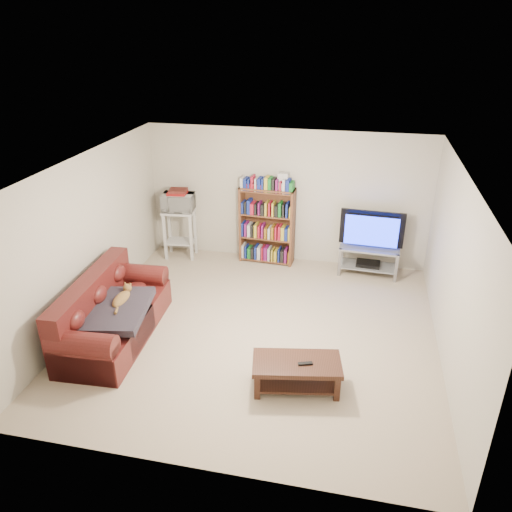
% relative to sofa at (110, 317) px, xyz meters
% --- Properties ---
extents(floor, '(5.00, 5.00, 0.00)m').
position_rel_sofa_xyz_m(floor, '(1.97, 0.55, -0.32)').
color(floor, beige).
rests_on(floor, ground).
extents(ceiling, '(5.00, 5.00, 0.00)m').
position_rel_sofa_xyz_m(ceiling, '(1.97, 0.55, 2.08)').
color(ceiling, white).
rests_on(ceiling, ground).
extents(wall_back, '(5.00, 0.00, 5.00)m').
position_rel_sofa_xyz_m(wall_back, '(1.97, 3.05, 0.88)').
color(wall_back, beige).
rests_on(wall_back, ground).
extents(wall_front, '(5.00, 0.00, 5.00)m').
position_rel_sofa_xyz_m(wall_front, '(1.97, -1.95, 0.88)').
color(wall_front, beige).
rests_on(wall_front, ground).
extents(wall_left, '(0.00, 5.00, 5.00)m').
position_rel_sofa_xyz_m(wall_left, '(-0.53, 0.55, 0.88)').
color(wall_left, beige).
rests_on(wall_left, ground).
extents(wall_right, '(0.00, 5.00, 5.00)m').
position_rel_sofa_xyz_m(wall_right, '(4.47, 0.55, 0.88)').
color(wall_right, beige).
rests_on(wall_right, ground).
extents(sofa, '(1.01, 2.14, 0.90)m').
position_rel_sofa_xyz_m(sofa, '(0.00, 0.00, 0.00)').
color(sofa, '#521715').
rests_on(sofa, floor).
extents(blanket, '(0.94, 1.15, 0.18)m').
position_rel_sofa_xyz_m(blanket, '(0.19, -0.13, 0.21)').
color(blanket, '#2C2731').
rests_on(blanket, sofa).
extents(cat, '(0.26, 0.58, 0.17)m').
position_rel_sofa_xyz_m(cat, '(0.18, 0.06, 0.27)').
color(cat, brown).
rests_on(cat, sofa).
extents(coffee_table, '(1.13, 0.70, 0.38)m').
position_rel_sofa_xyz_m(coffee_table, '(2.69, -0.53, -0.05)').
color(coffee_table, '#361C13').
rests_on(coffee_table, floor).
extents(remote, '(0.18, 0.10, 0.02)m').
position_rel_sofa_xyz_m(remote, '(2.79, -0.56, 0.08)').
color(remote, black).
rests_on(remote, coffee_table).
extents(tv_stand, '(1.03, 0.51, 0.50)m').
position_rel_sofa_xyz_m(tv_stand, '(3.50, 2.72, 0.03)').
color(tv_stand, '#999EA3').
rests_on(tv_stand, floor).
extents(television, '(1.09, 0.20, 0.63)m').
position_rel_sofa_xyz_m(television, '(3.50, 2.72, 0.50)').
color(television, black).
rests_on(television, tv_stand).
extents(dvd_player, '(0.42, 0.30, 0.06)m').
position_rel_sofa_xyz_m(dvd_player, '(3.50, 2.72, -0.13)').
color(dvd_player, black).
rests_on(dvd_player, tv_stand).
extents(bookshelf, '(0.99, 0.36, 1.41)m').
position_rel_sofa_xyz_m(bookshelf, '(1.67, 2.85, 0.41)').
color(bookshelf, brown).
rests_on(bookshelf, floor).
extents(shelf_clutter, '(0.72, 0.23, 0.28)m').
position_rel_sofa_xyz_m(shelf_clutter, '(1.76, 2.86, 1.19)').
color(shelf_clutter, silver).
rests_on(shelf_clutter, bookshelf).
extents(microwave_stand, '(0.61, 0.47, 0.91)m').
position_rel_sofa_xyz_m(microwave_stand, '(0.05, 2.72, 0.27)').
color(microwave_stand, silver).
rests_on(microwave_stand, floor).
extents(microwave, '(0.60, 0.44, 0.31)m').
position_rel_sofa_xyz_m(microwave, '(0.05, 2.72, 0.75)').
color(microwave, silver).
rests_on(microwave, microwave_stand).
extents(game_boxes, '(0.36, 0.32, 0.05)m').
position_rel_sofa_xyz_m(game_boxes, '(0.05, 2.72, 0.93)').
color(game_boxes, maroon).
rests_on(game_boxes, microwave).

